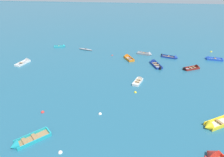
# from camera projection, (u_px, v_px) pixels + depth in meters

# --- Properties ---
(rowboat_white_cluster_inner) EXTENTS (1.74, 3.23, 0.89)m
(rowboat_white_cluster_inner) POSITION_uv_depth(u_px,v_px,m) (139.00, 80.00, 32.82)
(rowboat_white_cluster_inner) COLOR beige
(rowboat_white_cluster_inner) RESTS_ON ground_plane
(rowboat_maroon_back_row_left) EXTENTS (3.42, 2.55, 1.02)m
(rowboat_maroon_back_row_left) POSITION_uv_depth(u_px,v_px,m) (195.00, 68.00, 37.46)
(rowboat_maroon_back_row_left) COLOR gray
(rowboat_maroon_back_row_left) RESTS_ON ground_plane
(rowboat_turquoise_near_right) EXTENTS (2.91, 1.66, 0.86)m
(rowboat_turquoise_near_right) POSITION_uv_depth(u_px,v_px,m) (62.00, 46.00, 49.72)
(rowboat_turquoise_near_right) COLOR gray
(rowboat_turquoise_near_right) RESTS_ON ground_plane
(rowboat_grey_far_left) EXTENTS (3.44, 2.08, 1.08)m
(rowboat_grey_far_left) POSITION_uv_depth(u_px,v_px,m) (148.00, 54.00, 44.27)
(rowboat_grey_far_left) COLOR gray
(rowboat_grey_far_left) RESTS_ON ground_plane
(rowboat_deep_blue_center) EXTENTS (2.55, 4.28, 1.14)m
(rowboat_deep_blue_center) POSITION_uv_depth(u_px,v_px,m) (154.00, 63.00, 39.53)
(rowboat_deep_blue_center) COLOR gray
(rowboat_deep_blue_center) RESTS_ON ground_plane
(rowboat_yellow_back_row_right) EXTENTS (3.79, 3.05, 1.12)m
(rowboat_yellow_back_row_right) POSITION_uv_depth(u_px,v_px,m) (213.00, 125.00, 22.50)
(rowboat_yellow_back_row_right) COLOR beige
(rowboat_yellow_back_row_right) RESTS_ON ground_plane
(rowboat_orange_distant_center) EXTENTS (2.62, 3.53, 1.10)m
(rowboat_orange_distant_center) POSITION_uv_depth(u_px,v_px,m) (127.00, 57.00, 42.44)
(rowboat_orange_distant_center) COLOR gray
(rowboat_orange_distant_center) RESTS_ON ground_plane
(rowboat_blue_midfield_left) EXTENTS (3.59, 1.63, 1.06)m
(rowboat_blue_midfield_left) POSITION_uv_depth(u_px,v_px,m) (210.00, 59.00, 41.67)
(rowboat_blue_midfield_left) COLOR beige
(rowboat_blue_midfield_left) RESTS_ON ground_plane
(rowboat_white_far_back) EXTENTS (1.80, 3.84, 1.08)m
(rowboat_white_far_back) POSITION_uv_depth(u_px,v_px,m) (26.00, 61.00, 40.43)
(rowboat_white_far_back) COLOR gray
(rowboat_white_far_back) RESTS_ON ground_plane
(rowboat_turquoise_far_right) EXTENTS (3.56, 3.76, 1.23)m
(rowboat_turquoise_far_right) POSITION_uv_depth(u_px,v_px,m) (22.00, 143.00, 20.07)
(rowboat_turquoise_far_right) COLOR #99754C
(rowboat_turquoise_far_right) RESTS_ON ground_plane
(kayak_grey_outer_left) EXTENTS (3.63, 1.56, 0.34)m
(kayak_grey_outer_left) POSITION_uv_depth(u_px,v_px,m) (86.00, 49.00, 47.42)
(kayak_grey_outer_left) COLOR gray
(kayak_grey_outer_left) RESTS_ON ground_plane
(rowboat_deep_blue_cluster_outer) EXTENTS (3.63, 2.14, 1.06)m
(rowboat_deep_blue_cluster_outer) POSITION_uv_depth(u_px,v_px,m) (173.00, 57.00, 42.41)
(rowboat_deep_blue_cluster_outer) COLOR #99754C
(rowboat_deep_blue_cluster_outer) RESTS_ON ground_plane
(mooring_buoy_central) EXTENTS (0.47, 0.47, 0.47)m
(mooring_buoy_central) POSITION_uv_depth(u_px,v_px,m) (211.00, 52.00, 46.17)
(mooring_buoy_central) COLOR yellow
(mooring_buoy_central) RESTS_ON ground_plane
(mooring_buoy_outer_edge) EXTENTS (0.40, 0.40, 0.40)m
(mooring_buoy_outer_edge) POSITION_uv_depth(u_px,v_px,m) (135.00, 93.00, 29.48)
(mooring_buoy_outer_edge) COLOR yellow
(mooring_buoy_outer_edge) RESTS_ON ground_plane
(mooring_buoy_far_field) EXTENTS (0.44, 0.44, 0.44)m
(mooring_buoy_far_field) POSITION_uv_depth(u_px,v_px,m) (43.00, 112.00, 25.05)
(mooring_buoy_far_field) COLOR red
(mooring_buoy_far_field) RESTS_ON ground_plane
(mooring_buoy_near_foreground) EXTENTS (0.42, 0.42, 0.42)m
(mooring_buoy_near_foreground) POSITION_uv_depth(u_px,v_px,m) (60.00, 153.00, 19.19)
(mooring_buoy_near_foreground) COLOR silver
(mooring_buoy_near_foreground) RESTS_ON ground_plane
(mooring_buoy_midfield) EXTENTS (0.42, 0.42, 0.42)m
(mooring_buoy_midfield) POSITION_uv_depth(u_px,v_px,m) (100.00, 114.00, 24.73)
(mooring_buoy_midfield) COLOR silver
(mooring_buoy_midfield) RESTS_ON ground_plane
(mooring_buoy_between_boats_left) EXTENTS (0.34, 0.34, 0.34)m
(mooring_buoy_between_boats_left) POSITION_uv_depth(u_px,v_px,m) (112.00, 56.00, 43.96)
(mooring_buoy_between_boats_left) COLOR red
(mooring_buoy_between_boats_left) RESTS_ON ground_plane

